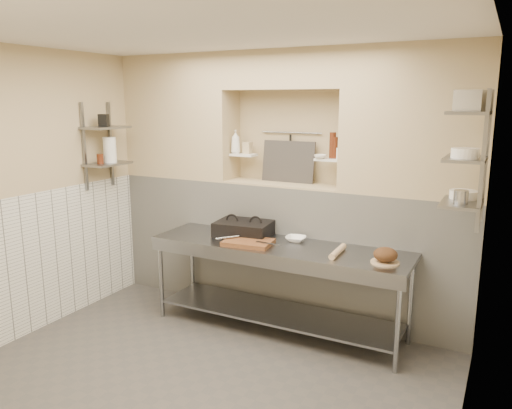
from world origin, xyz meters
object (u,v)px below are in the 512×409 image
Objects in this scene: panini_press at (244,229)px; cutting_board at (248,242)px; rolling_pin at (338,251)px; prep_table at (278,270)px; bottle_soap at (236,142)px; jug_left at (110,150)px; mixing_bowl at (296,239)px; bowl_alcove at (320,157)px; bread_loaf at (385,255)px.

cutting_board is (0.19, -0.26, -0.06)m from panini_press.
prep_table is at bearing 177.39° from rolling_pin.
cutting_board is at bearing -52.08° from bottle_soap.
panini_press is 1.10m from rolling_pin.
prep_table is at bearing 23.29° from cutting_board.
panini_press reaches higher than rolling_pin.
rolling_pin is 1.37× the size of jug_left.
panini_press is 1.77m from jug_left.
cutting_board is at bearing -139.35° from mixing_bowl.
bowl_alcove reaches higher than prep_table.
jug_left is (-1.57, -0.24, 0.78)m from panini_press.
panini_press is 2.31× the size of bottle_soap.
cutting_board is 3.69× the size of bowl_alcove.
bread_loaf reaches higher than cutting_board.
bread_loaf is at bearing -14.59° from panini_press.
bread_loaf is 3.19m from jug_left.
bread_loaf is at bearing -16.12° from mixing_bowl.
bread_loaf reaches higher than prep_table.
bread_loaf is (0.44, -0.05, 0.05)m from rolling_pin.
bowl_alcove reaches higher than panini_press.
mixing_bowl is at bearing -111.98° from bowl_alcove.
panini_press is 1.57× the size of rolling_pin.
bowl_alcove is (0.23, 0.51, 1.09)m from prep_table.
bread_loaf is at bearing -35.08° from bowl_alcove.
prep_table is 0.36m from mixing_bowl.
jug_left reaches higher than rolling_pin.
bottle_soap is at bearing 158.14° from rolling_pin.
mixing_bowl is at bearing 63.14° from prep_table.
cutting_board is 0.89m from rolling_pin.
prep_table is at bearing 176.00° from bread_loaf.
bottle_soap is (-1.39, 0.56, 0.91)m from rolling_pin.
rolling_pin is at bearing -24.15° from mixing_bowl.
cutting_board is 1.20× the size of rolling_pin.
cutting_board is 1.77× the size of bottle_soap.
panini_press reaches higher than cutting_board.
prep_table is 12.41× the size of bread_loaf.
cutting_board is 1.65× the size of jug_left.
mixing_bowl is 1.00m from bread_loaf.
jug_left is (-2.26, -0.60, 0.02)m from bowl_alcove.
rolling_pin is 0.45m from bread_loaf.
rolling_pin is 1.85× the size of bread_loaf.
jug_left reaches higher than prep_table.
bottle_soap is 2.08× the size of bowl_alcove.
rolling_pin is at bearing -15.51° from panini_press.
panini_press is at bearing 126.50° from cutting_board.
rolling_pin reaches higher than prep_table.
jug_left is at bearing -172.15° from mixing_bowl.
jug_left is (-3.10, -0.02, 0.78)m from bread_loaf.
bread_loaf is 1.27m from bowl_alcove.
prep_table is 2.32m from jug_left.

